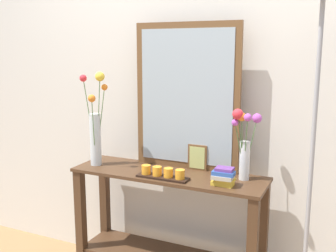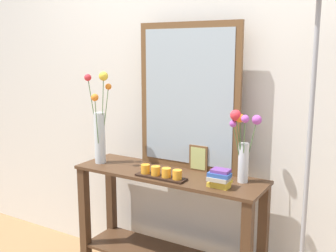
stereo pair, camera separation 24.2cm
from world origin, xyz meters
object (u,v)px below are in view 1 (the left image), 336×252
tall_vase_left (95,128)px  candle_tray (163,174)px  console_table (168,220)px  vase_right (245,141)px  mirror_leaning (186,97)px  floor_lamp (316,105)px  picture_frame_small (197,158)px  book_stack (224,177)px

tall_vase_left → candle_tray: size_ratio=1.94×
console_table → candle_tray: candle_tray is taller
vase_right → mirror_leaning: bearing=167.1°
vase_right → floor_lamp: (0.38, -0.12, 0.25)m
candle_tray → picture_frame_small: (0.13, 0.24, 0.05)m
tall_vase_left → mirror_leaning: bearing=19.3°
vase_right → candle_tray: size_ratio=1.34×
tall_vase_left → book_stack: bearing=-2.5°
book_stack → tall_vase_left: bearing=177.5°
floor_lamp → picture_frame_small: bearing=164.6°
tall_vase_left → vase_right: bearing=6.2°
mirror_leaning → book_stack: size_ratio=7.06×
console_table → picture_frame_small: bearing=42.4°
book_stack → floor_lamp: bearing=3.0°
console_table → book_stack: (0.38, -0.08, 0.36)m
console_table → candle_tray: 0.36m
candle_tray → picture_frame_small: size_ratio=1.94×
vase_right → floor_lamp: 0.47m
picture_frame_small → book_stack: size_ratio=1.26×
console_table → picture_frame_small: 0.44m
console_table → floor_lamp: 1.16m
picture_frame_small → floor_lamp: (0.69, -0.19, 0.40)m
tall_vase_left → picture_frame_small: size_ratio=3.76×
tall_vase_left → floor_lamp: floor_lamp is taller
console_table → vase_right: vase_right is taller
candle_tray → book_stack: 0.37m
picture_frame_small → book_stack: 0.32m
vase_right → book_stack: vase_right is taller
console_table → book_stack: 0.53m
vase_right → candle_tray: 0.52m
candle_tray → book_stack: bearing=4.1°
mirror_leaning → tall_vase_left: mirror_leaning is taller
console_table → tall_vase_left: 0.75m
mirror_leaning → floor_lamp: (0.78, -0.21, 0.02)m
tall_vase_left → book_stack: size_ratio=4.73×
picture_frame_small → floor_lamp: floor_lamp is taller
mirror_leaning → picture_frame_small: mirror_leaning is taller
vase_right → picture_frame_small: 0.36m
book_stack → picture_frame_small: bearing=137.9°
picture_frame_small → book_stack: picture_frame_small is taller
book_stack → console_table: bearing=167.6°
candle_tray → tall_vase_left: bearing=172.9°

